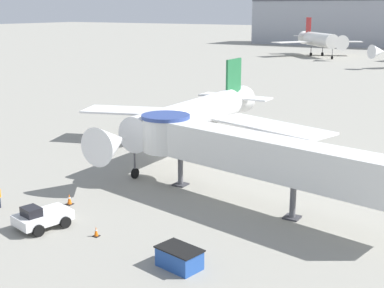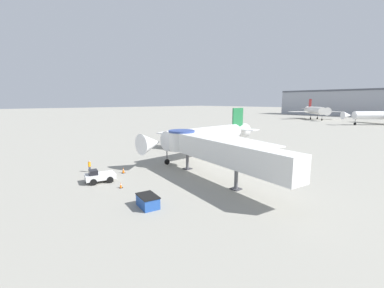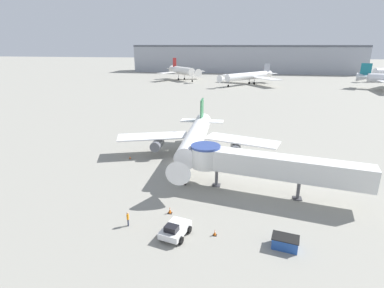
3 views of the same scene
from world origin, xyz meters
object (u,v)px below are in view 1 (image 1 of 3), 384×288
(traffic_cone_near_nose, at_px, (69,199))
(background_jet_red_tail, at_px, (320,40))
(jet_bridge, at_px, (242,151))
(traffic_cone_apron_front, at_px, (96,232))
(main_airplane, at_px, (192,117))
(pushback_tug_white, at_px, (42,217))
(traffic_cone_port_wing, at_px, (99,140))
(service_container_blue, at_px, (179,258))

(traffic_cone_near_nose, xyz_separation_m, background_jet_red_tail, (-26.58, 134.93, 4.69))
(jet_bridge, height_order, traffic_cone_near_nose, jet_bridge)
(traffic_cone_apron_front, relative_size, background_jet_red_tail, 0.03)
(main_airplane, bearing_deg, jet_bridge, -45.49)
(jet_bridge, xyz_separation_m, pushback_tug_white, (-9.28, -11.35, -3.38))
(pushback_tug_white, relative_size, background_jet_red_tail, 0.16)
(jet_bridge, relative_size, pushback_tug_white, 5.66)
(main_airplane, distance_m, traffic_cone_near_nose, 17.94)
(traffic_cone_port_wing, distance_m, traffic_cone_near_nose, 19.52)
(jet_bridge, relative_size, background_jet_red_tail, 0.93)
(service_container_blue, distance_m, traffic_cone_port_wing, 31.22)
(pushback_tug_white, bearing_deg, service_container_blue, 14.03)
(traffic_cone_apron_front, relative_size, traffic_cone_near_nose, 0.82)
(jet_bridge, bearing_deg, main_airplane, 146.39)
(jet_bridge, height_order, traffic_cone_apron_front, jet_bridge)
(pushback_tug_white, relative_size, traffic_cone_apron_front, 5.99)
(jet_bridge, xyz_separation_m, background_jet_red_tail, (-37.46, 127.79, 0.96))
(main_airplane, relative_size, pushback_tug_white, 7.16)
(jet_bridge, distance_m, pushback_tug_white, 15.05)
(traffic_cone_near_nose, bearing_deg, service_container_blue, -18.07)
(jet_bridge, height_order, service_container_blue, jet_bridge)
(traffic_cone_near_nose, bearing_deg, traffic_cone_port_wing, 125.03)
(pushback_tug_white, distance_m, service_container_blue, 11.07)
(main_airplane, bearing_deg, traffic_cone_near_nose, -91.56)
(service_container_blue, height_order, traffic_cone_port_wing, service_container_blue)
(service_container_blue, relative_size, traffic_cone_apron_front, 4.22)
(traffic_cone_apron_front, distance_m, background_jet_red_tail, 142.11)
(pushback_tug_white, height_order, traffic_cone_near_nose, pushback_tug_white)
(pushback_tug_white, height_order, traffic_cone_apron_front, pushback_tug_white)
(jet_bridge, relative_size, traffic_cone_port_wing, 38.30)
(traffic_cone_port_wing, distance_m, background_jet_red_tail, 120.03)
(service_container_blue, distance_m, traffic_cone_apron_front, 7.03)
(traffic_cone_apron_front, bearing_deg, main_airplane, 105.09)
(traffic_cone_apron_front, xyz_separation_m, background_jet_red_tail, (-32.27, 138.31, 4.77))
(pushback_tug_white, bearing_deg, background_jet_red_tail, 115.07)
(traffic_cone_port_wing, bearing_deg, pushback_tug_white, -57.63)
(pushback_tug_white, distance_m, traffic_cone_port_wing, 23.92)
(service_container_blue, bearing_deg, jet_bridge, 99.01)
(main_airplane, height_order, traffic_cone_port_wing, main_airplane)
(service_container_blue, bearing_deg, traffic_cone_near_nose, 161.93)
(main_airplane, xyz_separation_m, pushback_tug_white, (1.58, -21.83, -3.02))
(traffic_cone_port_wing, relative_size, traffic_cone_near_nose, 0.72)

